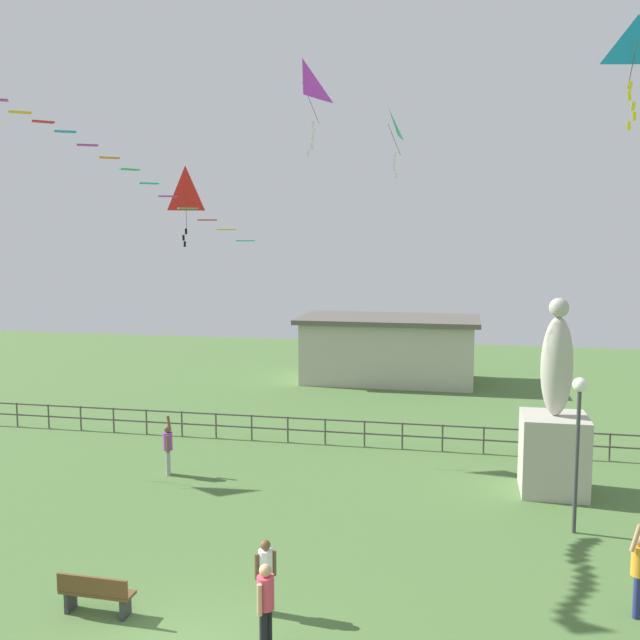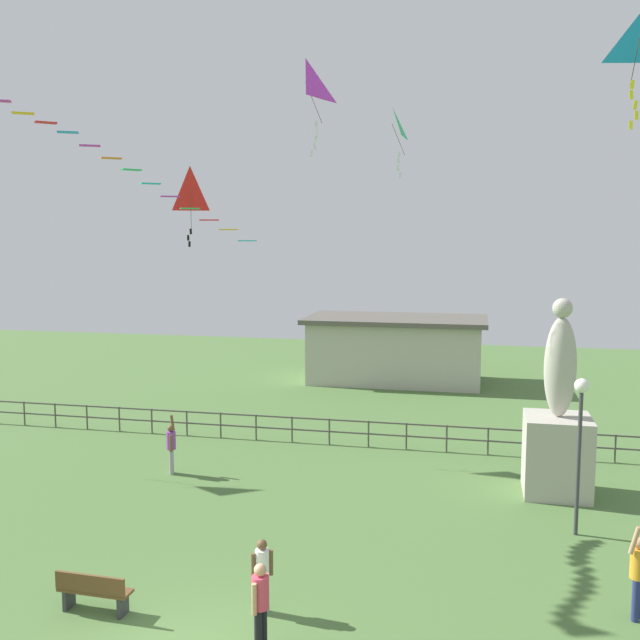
% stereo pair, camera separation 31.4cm
% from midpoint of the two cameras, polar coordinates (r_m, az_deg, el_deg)
% --- Properties ---
extents(statue_monument, '(1.85, 1.85, 5.71)m').
position_cam_midpoint_polar(statue_monument, '(21.99, 17.80, -8.68)').
color(statue_monument, '#B2AD9E').
rests_on(statue_monument, ground_plane).
extents(lamppost, '(0.36, 0.36, 3.98)m').
position_cam_midpoint_polar(lamppost, '(18.90, 19.49, -7.47)').
color(lamppost, '#38383D').
rests_on(lamppost, ground_plane).
extents(park_bench, '(1.51, 0.45, 0.85)m').
position_cam_midpoint_polar(park_bench, '(15.67, -18.07, -20.01)').
color(park_bench, brown).
rests_on(park_bench, ground_plane).
extents(person_0, '(0.38, 0.31, 1.51)m').
position_cam_midpoint_polar(person_0, '(14.93, -5.01, -19.36)').
color(person_0, '#99999E').
rests_on(person_0, ground_plane).
extents(person_1, '(0.40, 0.49, 1.95)m').
position_cam_midpoint_polar(person_1, '(15.93, 23.57, -17.74)').
color(person_1, navy).
rests_on(person_1, ground_plane).
extents(person_2, '(0.31, 0.49, 1.67)m').
position_cam_midpoint_polar(person_2, '(13.65, -5.07, -21.56)').
color(person_2, black).
rests_on(person_2, ground_plane).
extents(person_3, '(0.29, 0.49, 1.85)m').
position_cam_midpoint_polar(person_3, '(23.19, -12.44, -9.79)').
color(person_3, '#99999E').
rests_on(person_3, ground_plane).
extents(kite_0, '(1.02, 0.73, 2.44)m').
position_cam_midpoint_polar(kite_0, '(18.27, 23.54, 19.61)').
color(kite_0, '#198CD1').
extents(kite_1, '(1.02, 0.74, 2.77)m').
position_cam_midpoint_polar(kite_1, '(25.39, -11.03, 10.14)').
color(kite_1, red).
extents(kite_2, '(0.70, 1.01, 2.28)m').
position_cam_midpoint_polar(kite_2, '(24.45, 5.10, 15.17)').
color(kite_2, '#1EB759').
extents(kite_3, '(1.08, 1.33, 2.91)m').
position_cam_midpoint_polar(kite_3, '(22.90, -1.81, 18.31)').
color(kite_3, '#B22DB2').
extents(waterfront_railing, '(36.01, 0.06, 0.95)m').
position_cam_midpoint_polar(waterfront_railing, '(25.96, -0.30, -8.56)').
color(waterfront_railing, '#4C4742').
rests_on(waterfront_railing, ground_plane).
extents(pavilion_building, '(9.21, 5.02, 3.35)m').
position_cam_midpoint_polar(pavilion_building, '(37.19, 5.27, -2.29)').
color(pavilion_building, '#B7B2A3').
rests_on(pavilion_building, ground_plane).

